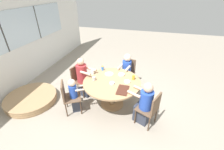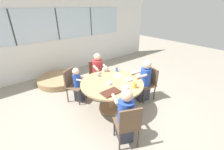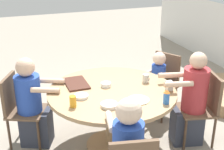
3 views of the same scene
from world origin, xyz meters
The scene contains 21 objects.
ground_plane centered at (0.00, 0.00, 0.00)m, with size 16.00×16.00×0.00m, color gray.
wall_back_with_windows centered at (0.00, 2.93, 1.42)m, with size 8.40×0.08×2.80m.
dining_table centered at (0.00, 0.00, 0.58)m, with size 1.41×1.41×0.72m.
chair_for_woman_green_shirt centered at (0.26, 1.05, 0.50)m, with size 0.49×0.49×0.85m.
chair_for_man_blue_shirt centered at (1.05, -0.23, 0.50)m, with size 0.48×0.48×0.85m.
chair_for_man_teal_shirt centered at (-0.45, -0.98, 0.50)m, with size 0.53×0.53×0.85m.
chair_for_toddler centered at (-0.53, 0.94, 0.50)m, with size 0.54×0.54×0.85m.
person_woman_green_shirt centered at (0.22, 0.89, 0.51)m, with size 0.40×0.57×1.13m.
person_man_blue_shirt centered at (0.90, -0.19, 0.51)m, with size 0.52×0.36×1.09m.
person_man_teal_shirt centered at (-0.38, -0.83, 0.49)m, with size 0.47×0.58×1.07m.
person_toddler centered at (-0.45, 0.81, 0.45)m, with size 0.32×0.38×0.92m.
food_tray_dark centered at (-0.29, -0.33, 0.73)m, with size 0.38×0.24×0.02m.
coffee_mug centered at (-0.07, 0.44, 0.77)m, with size 0.08×0.07×0.10m.
sippy_cup centered at (0.48, 0.40, 0.80)m, with size 0.07×0.07×0.15m.
juice_glass centered at (0.23, -0.49, 0.78)m, with size 0.07×0.07×0.12m.
milk_carton_small centered at (0.21, 0.59, 0.77)m, with size 0.07×0.07×0.10m.
bowl_white_shallow centered at (-0.11, -0.03, 0.75)m, with size 0.11×0.11×0.05m.
bowl_cereal centered at (0.06, -0.36, 0.74)m, with size 0.15×0.15×0.03m.
bowl_fruit centered at (0.35, -0.16, 0.74)m, with size 0.17×0.17×0.04m.
plate_tortillas centered at (0.32, 0.17, 0.73)m, with size 0.23×0.23×0.01m.
folded_table_stack centered at (-0.47, 2.15, 0.09)m, with size 1.32×1.32×0.18m.
Camera 2 is at (-1.86, -2.30, 2.30)m, focal length 24.00 mm.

